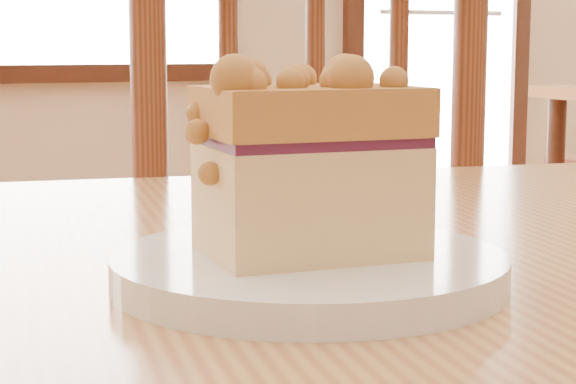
# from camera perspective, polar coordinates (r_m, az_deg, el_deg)

# --- Properties ---
(cafe_chair_main) EXTENTS (0.54, 0.54, 1.04)m
(cafe_chair_main) POSITION_cam_1_polar(r_m,az_deg,el_deg) (1.35, -0.38, -6.96)
(cafe_chair_main) COLOR brown
(cafe_chair_main) RESTS_ON ground
(plate) EXTENTS (0.22, 0.22, 0.02)m
(plate) POSITION_cam_1_polar(r_m,az_deg,el_deg) (0.56, 1.20, -4.52)
(plate) COLOR white
(plate) RESTS_ON cafe_table_main
(cake_slice) EXTENTS (0.13, 0.09, 0.11)m
(cake_slice) POSITION_cam_1_polar(r_m,az_deg,el_deg) (0.55, 1.14, 1.96)
(cake_slice) COLOR #EAC384
(cake_slice) RESTS_ON plate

